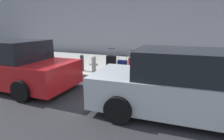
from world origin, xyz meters
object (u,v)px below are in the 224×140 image
suitcase_teal_1 (158,69)px  parked_car_red_1 (11,65)px  suitcase_red_3 (133,66)px  parking_meter (209,59)px  parked_car_silver_0 (185,86)px  fire_hydrant (94,63)px  suitcase_black_5 (111,65)px  bollard_post (82,63)px  suitcase_navy_4 (122,67)px  suitcase_maroon_0 (171,73)px  suitcase_olive_2 (144,68)px

suitcase_teal_1 → parked_car_red_1: parked_car_red_1 is taller
suitcase_red_3 → parking_meter: bearing=-176.0°
suitcase_teal_1 → parked_car_red_1: 5.45m
suitcase_red_3 → parked_car_silver_0: 3.32m
suitcase_teal_1 → suitcase_red_3: suitcase_red_3 is taller
suitcase_teal_1 → fire_hydrant: size_ratio=1.31×
suitcase_black_5 → bollard_post: bearing=3.6°
suitcase_teal_1 → suitcase_navy_4: size_ratio=1.16×
suitcase_navy_4 → parked_car_silver_0: bearing=133.7°
bollard_post → parked_car_red_1: 2.84m
parked_car_silver_0 → suitcase_maroon_0: bearing=-79.1°
suitcase_red_3 → parked_car_red_1: 4.62m
suitcase_maroon_0 → suitcase_olive_2: 1.03m
suitcase_olive_2 → suitcase_navy_4: size_ratio=1.18×
parking_meter → parked_car_silver_0: parked_car_silver_0 is taller
suitcase_navy_4 → parked_car_silver_0: size_ratio=0.18×
suitcase_black_5 → fire_hydrant: bearing=-4.0°
suitcase_teal_1 → fire_hydrant: suitcase_teal_1 is taller
parked_car_silver_0 → bollard_post: bearing=-29.1°
suitcase_red_3 → suitcase_black_5: bearing=7.2°
parking_meter → parked_car_silver_0: bearing=75.2°
parking_meter → parked_car_red_1: size_ratio=0.26×
suitcase_teal_1 → bollard_post: suitcase_teal_1 is taller
suitcase_maroon_0 → parked_car_red_1: size_ratio=0.17×
parked_car_red_1 → parking_meter: bearing=-156.7°
suitcase_black_5 → fire_hydrant: size_ratio=1.54×
fire_hydrant → bollard_post: 0.54m
suitcase_black_5 → bollard_post: (1.40, 0.09, -0.03)m
suitcase_teal_1 → bollard_post: size_ratio=1.29×
suitcase_maroon_0 → parked_car_red_1: parked_car_red_1 is taller
bollard_post → parked_car_silver_0: 4.98m
suitcase_teal_1 → suitcase_black_5: 1.96m
suitcase_navy_4 → fire_hydrant: suitcase_navy_4 is taller
suitcase_teal_1 → parking_meter: parking_meter is taller
suitcase_olive_2 → fire_hydrant: (2.31, -0.03, 0.03)m
suitcase_navy_4 → parked_car_silver_0: parked_car_silver_0 is taller
suitcase_red_3 → suitcase_navy_4: size_ratio=1.29×
fire_hydrant → parked_car_red_1: bearing=52.5°
suitcase_black_5 → parked_car_red_1: bearing=41.3°
parked_car_red_1 → suitcase_maroon_0: bearing=-154.3°
suitcase_red_3 → bollard_post: suitcase_red_3 is taller
suitcase_teal_1 → parking_meter: size_ratio=0.73×
suitcase_red_3 → suitcase_navy_4: (0.45, 0.04, -0.07)m
suitcase_olive_2 → suitcase_red_3: bearing=-10.2°
bollard_post → suitcase_black_5: bearing=-176.4°
suitcase_navy_4 → parking_meter: size_ratio=0.63×
suitcase_maroon_0 → parking_meter: size_ratio=0.65×
suitcase_olive_2 → parked_car_red_1: bearing=30.6°
suitcase_maroon_0 → parked_car_silver_0: (-0.49, 2.55, 0.36)m
suitcase_teal_1 → suitcase_navy_4: bearing=-2.2°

